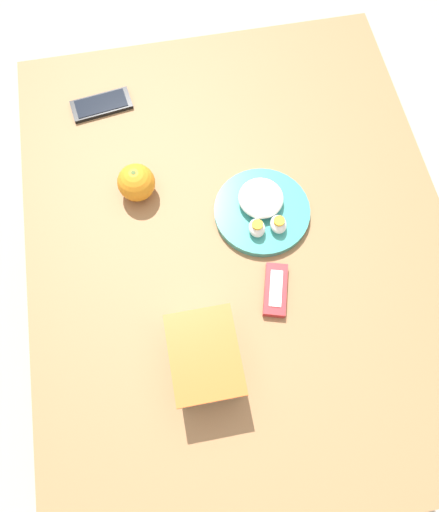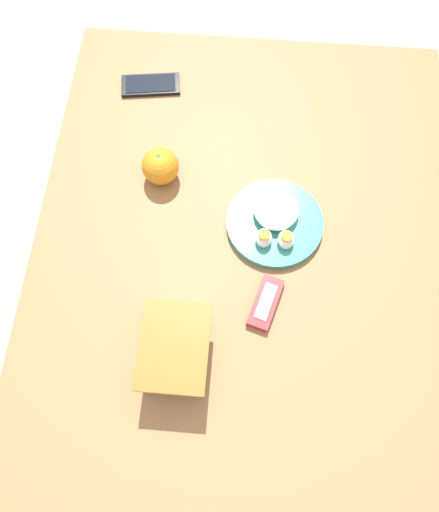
{
  "view_description": "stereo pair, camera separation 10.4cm",
  "coord_description": "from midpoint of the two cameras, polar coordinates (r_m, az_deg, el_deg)",
  "views": [
    {
      "loc": [
        -0.43,
        0.13,
        1.72
      ],
      "look_at": [
        -0.05,
        0.05,
        0.76
      ],
      "focal_mm": 35.0,
      "sensor_mm": 36.0,
      "label": 1
    },
    {
      "loc": [
        -0.44,
        0.02,
        1.72
      ],
      "look_at": [
        -0.05,
        0.05,
        0.76
      ],
      "focal_mm": 35.0,
      "sensor_mm": 36.0,
      "label": 2
    }
  ],
  "objects": [
    {
      "name": "ground_plane",
      "position": [
        1.78,
        -0.25,
        -7.84
      ],
      "size": [
        10.0,
        10.0,
        0.0
      ],
      "primitive_type": "plane",
      "color": "#B2A899"
    },
    {
      "name": "table",
      "position": [
        1.16,
        -0.37,
        0.2
      ],
      "size": [
        1.17,
        0.92,
        0.73
      ],
      "color": "#996B42",
      "rests_on": "ground_plane"
    },
    {
      "name": "food_container",
      "position": [
        0.97,
        -4.79,
        -12.08
      ],
      "size": [
        0.17,
        0.13,
        0.1
      ],
      "color": "white",
      "rests_on": "table"
    },
    {
      "name": "orange_fruit",
      "position": [
        1.12,
        -12.12,
        7.91
      ],
      "size": [
        0.08,
        0.08,
        0.08
      ],
      "color": "orange",
      "rests_on": "table"
    },
    {
      "name": "rice_plate",
      "position": [
        1.09,
        2.21,
        5.08
      ],
      "size": [
        0.21,
        0.21,
        0.05
      ],
      "color": "teal",
      "rests_on": "table"
    },
    {
      "name": "candy_bar",
      "position": [
        1.03,
        3.59,
        -4.24
      ],
      "size": [
        0.12,
        0.07,
        0.02
      ],
      "color": "#B7282D",
      "rests_on": "table"
    },
    {
      "name": "cell_phone",
      "position": [
        1.31,
        -15.65,
        16.07
      ],
      "size": [
        0.08,
        0.15,
        0.01
      ],
      "color": "black",
      "rests_on": "table"
    }
  ]
}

